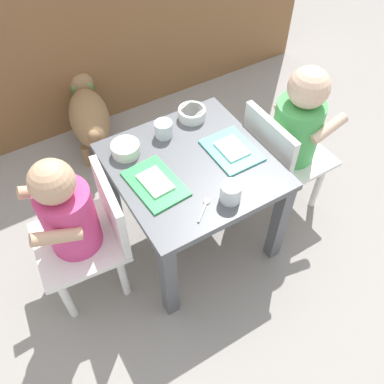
% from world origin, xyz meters
% --- Properties ---
extents(ground_plane, '(7.00, 7.00, 0.00)m').
position_xyz_m(ground_plane, '(0.00, 0.00, 0.00)').
color(ground_plane, gray).
extents(kitchen_cabinet_back, '(2.38, 0.33, 0.97)m').
position_xyz_m(kitchen_cabinet_back, '(0.00, 1.03, 0.48)').
color(kitchen_cabinet_back, brown).
rests_on(kitchen_cabinet_back, ground).
extents(dining_table, '(0.51, 0.52, 0.42)m').
position_xyz_m(dining_table, '(0.00, 0.00, 0.34)').
color(dining_table, '#515459').
rests_on(dining_table, ground).
extents(seated_child_left, '(0.31, 0.31, 0.64)m').
position_xyz_m(seated_child_left, '(-0.42, 0.01, 0.40)').
color(seated_child_left, white).
rests_on(seated_child_left, ground).
extents(seated_child_right, '(0.28, 0.28, 0.65)m').
position_xyz_m(seated_child_right, '(0.42, -0.03, 0.41)').
color(seated_child_right, white).
rests_on(seated_child_right, ground).
extents(dog, '(0.26, 0.46, 0.30)m').
position_xyz_m(dog, '(-0.13, 0.70, 0.19)').
color(dog, olive).
rests_on(dog, ground).
extents(food_tray_left, '(0.16, 0.22, 0.02)m').
position_xyz_m(food_tray_left, '(-0.15, -0.02, 0.43)').
color(food_tray_left, green).
rests_on(food_tray_left, dining_table).
extents(food_tray_right, '(0.15, 0.19, 0.02)m').
position_xyz_m(food_tray_right, '(0.15, -0.02, 0.43)').
color(food_tray_right, '#4CC6BC').
rests_on(food_tray_right, dining_table).
extents(water_cup_left, '(0.06, 0.06, 0.06)m').
position_xyz_m(water_cup_left, '(-0.01, 0.17, 0.45)').
color(water_cup_left, white).
rests_on(water_cup_left, dining_table).
extents(water_cup_right, '(0.07, 0.07, 0.06)m').
position_xyz_m(water_cup_right, '(0.02, -0.19, 0.45)').
color(water_cup_right, white).
rests_on(water_cup_right, dining_table).
extents(veggie_bowl_near, '(0.10, 0.10, 0.04)m').
position_xyz_m(veggie_bowl_near, '(0.12, 0.20, 0.44)').
color(veggie_bowl_near, white).
rests_on(veggie_bowl_near, dining_table).
extents(cereal_bowl_left_side, '(0.10, 0.10, 0.04)m').
position_xyz_m(cereal_bowl_left_side, '(-0.17, 0.16, 0.45)').
color(cereal_bowl_left_side, silver).
rests_on(cereal_bowl_left_side, dining_table).
extents(spoon_by_left_tray, '(0.08, 0.07, 0.01)m').
position_xyz_m(spoon_by_left_tray, '(-0.06, -0.18, 0.43)').
color(spoon_by_left_tray, silver).
rests_on(spoon_by_left_tray, dining_table).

